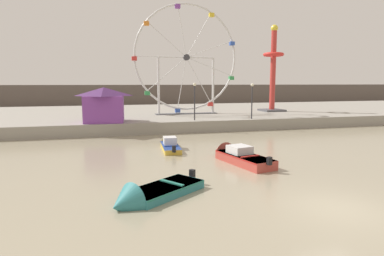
{
  "coord_description": "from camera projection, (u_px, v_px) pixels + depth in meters",
  "views": [
    {
      "loc": [
        -8.59,
        -10.24,
        4.82
      ],
      "look_at": [
        -2.11,
        13.91,
        1.37
      ],
      "focal_mm": 30.79,
      "sensor_mm": 36.0,
      "label": 1
    }
  ],
  "objects": [
    {
      "name": "promenade_lamp_near",
      "position": [
        252.0,
        95.0,
        33.65
      ],
      "size": [
        0.32,
        0.32,
        3.63
      ],
      "color": "#2D2D33",
      "rests_on": "quay_promenade"
    },
    {
      "name": "motorboat_teal_painted",
      "position": [
        147.0,
        196.0,
        13.54
      ],
      "size": [
        4.61,
        3.91,
        1.52
      ],
      "rotation": [
        0.0,
        0.0,
        3.76
      ],
      "color": "teal",
      "rests_on": "ground_plane"
    },
    {
      "name": "quay_promenade",
      "position": [
        170.0,
        115.0,
        44.07
      ],
      "size": [
        110.0,
        25.92,
        1.13
      ],
      "primitive_type": "cube",
      "color": "gray",
      "rests_on": "ground_plane"
    },
    {
      "name": "distant_town_skyline",
      "position": [
        146.0,
        95.0,
        68.39
      ],
      "size": [
        140.0,
        3.0,
        4.4
      ],
      "primitive_type": "cube",
      "color": "#564C47",
      "rests_on": "ground_plane"
    },
    {
      "name": "motorboat_mustard_yellow",
      "position": [
        169.0,
        144.0,
        24.54
      ],
      "size": [
        1.51,
        4.89,
        1.25
      ],
      "rotation": [
        0.0,
        0.0,
        1.49
      ],
      "color": "gold",
      "rests_on": "ground_plane"
    },
    {
      "name": "drop_tower_red_tower",
      "position": [
        273.0,
        71.0,
        42.48
      ],
      "size": [
        2.8,
        2.8,
        11.01
      ],
      "color": "#BC332D",
      "rests_on": "quay_promenade"
    },
    {
      "name": "carnival_booth_purple_stall",
      "position": [
        104.0,
        104.0,
        31.02
      ],
      "size": [
        4.21,
        4.1,
        3.27
      ],
      "rotation": [
        0.0,
        0.0,
        -0.1
      ],
      "color": "purple",
      "rests_on": "quay_promenade"
    },
    {
      "name": "motorboat_faded_red",
      "position": [
        236.0,
        155.0,
        20.44
      ],
      "size": [
        2.6,
        5.56,
        1.46
      ],
      "rotation": [
        0.0,
        0.0,
        1.79
      ],
      "color": "#B24238",
      "rests_on": "ground_plane"
    },
    {
      "name": "ground_plane",
      "position": [
        338.0,
        209.0,
        12.66
      ],
      "size": [
        240.0,
        240.0,
        0.0
      ],
      "primitive_type": "plane",
      "color": "gray"
    },
    {
      "name": "ferris_wheel_white_frame",
      "position": [
        186.0,
        59.0,
        38.41
      ],
      "size": [
        12.46,
        1.2,
        12.78
      ],
      "color": "silver",
      "rests_on": "quay_promenade"
    },
    {
      "name": "promenade_lamp_far",
      "position": [
        195.0,
        96.0,
        32.36
      ],
      "size": [
        0.32,
        0.32,
        3.7
      ],
      "color": "#2D2D33",
      "rests_on": "quay_promenade"
    }
  ]
}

